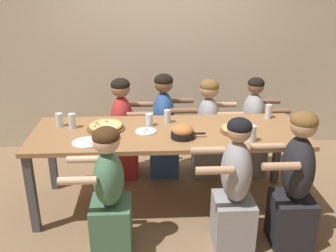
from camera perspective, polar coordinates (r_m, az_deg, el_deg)
The scene contains 22 objects.
ground_plane at distance 3.87m, azimuth 0.00°, elevation -11.70°, with size 18.00×18.00×0.00m, color #896B4C.
restaurant_back_panel at distance 4.75m, azimuth -1.00°, elevation 15.29°, with size 10.00×0.06×3.20m, color beige.
dining_table at distance 3.52m, azimuth 0.00°, elevation -1.93°, with size 2.53×0.86×0.79m.
pizza_board_main at distance 3.57m, azimuth -9.45°, elevation -0.08°, with size 0.35×0.35×0.05m.
pizza_board_second at distance 3.52m, azimuth 10.50°, elevation -0.50°, with size 0.31×0.31×0.05m.
skillet_bowl at distance 3.33m, azimuth 2.28°, elevation -0.92°, with size 0.31×0.22×0.12m.
empty_plate_a at distance 3.32m, azimuth -12.39°, elevation -2.46°, with size 0.24×0.24×0.02m.
empty_plate_b at distance 3.48m, azimuth -3.39°, elevation -0.81°, with size 0.20×0.20×0.02m.
drinking_glass_a at distance 3.65m, azimuth -14.39°, elevation 0.67°, with size 0.07×0.07×0.14m.
drinking_glass_b at distance 3.73m, azimuth -16.23°, elevation 0.90°, with size 0.07×0.07×0.13m.
drinking_glass_c at distance 3.68m, azimuth -0.10°, elevation 1.35°, with size 0.07×0.07×0.13m.
drinking_glass_d at distance 3.32m, azimuth -8.77°, elevation -1.20°, with size 0.08×0.08×0.12m.
drinking_glass_e at distance 3.60m, azimuth -2.88°, elevation 0.81°, with size 0.07×0.07×0.12m.
drinking_glass_f at distance 3.34m, azimuth 12.61°, elevation -1.26°, with size 0.08×0.08×0.14m.
drinking_glass_g at distance 3.93m, azimuth 15.05°, elevation 2.01°, with size 0.06×0.06×0.14m.
diner_near_right at distance 3.23m, azimuth 18.75°, elevation -8.67°, with size 0.51×0.40×1.19m.
diner_far_center at distance 4.19m, azimuth -0.59°, elevation -0.51°, with size 0.51×0.40×1.18m.
diner_near_midleft at distance 3.06m, azimuth -8.92°, elevation -10.49°, with size 0.51×0.40×1.10m.
diner_far_midright at distance 4.25m, azimuth 6.13°, elevation -0.71°, with size 0.51×0.40×1.12m.
diner_far_right at distance 4.36m, azimuth 12.72°, elevation -0.67°, with size 0.51×0.40×1.13m.
diner_far_midleft at distance 4.20m, azimuth -6.89°, elevation -0.85°, with size 0.51×0.40×1.14m.
diner_near_midright at distance 3.11m, azimuth 10.07°, elevation -9.71°, with size 0.51×0.40×1.15m.
Camera 1 is at (-0.17, -3.23, 2.13)m, focal length 40.00 mm.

